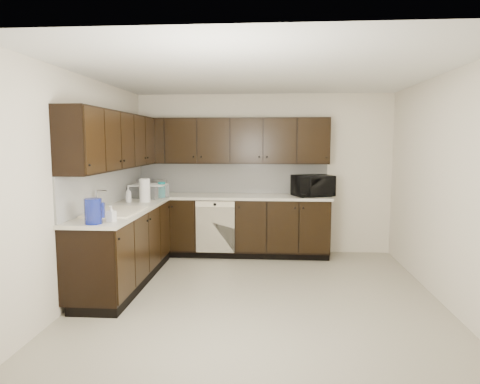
{
  "coord_description": "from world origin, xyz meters",
  "views": [
    {
      "loc": [
        0.13,
        -4.79,
        1.76
      ],
      "look_at": [
        -0.27,
        0.6,
        1.12
      ],
      "focal_mm": 32.0,
      "sensor_mm": 36.0,
      "label": 1
    }
  ],
  "objects_px": {
    "sink": "(115,218)",
    "toaster_oven": "(152,187)",
    "microwave": "(313,186)",
    "storage_bin": "(148,191)",
    "blue_pitcher": "(93,211)"
  },
  "relations": [
    {
      "from": "sink",
      "to": "toaster_oven",
      "type": "relative_size",
      "value": 2.24
    },
    {
      "from": "toaster_oven",
      "to": "storage_bin",
      "type": "xyz_separation_m",
      "value": [
        0.08,
        -0.46,
        -0.02
      ]
    },
    {
      "from": "sink",
      "to": "toaster_oven",
      "type": "bearing_deg",
      "value": 92.21
    },
    {
      "from": "sink",
      "to": "blue_pitcher",
      "type": "relative_size",
      "value": 3.21
    },
    {
      "from": "storage_bin",
      "to": "blue_pitcher",
      "type": "height_order",
      "value": "blue_pitcher"
    },
    {
      "from": "blue_pitcher",
      "to": "storage_bin",
      "type": "bearing_deg",
      "value": 81.26
    },
    {
      "from": "microwave",
      "to": "toaster_oven",
      "type": "distance_m",
      "value": 2.5
    },
    {
      "from": "microwave",
      "to": "blue_pitcher",
      "type": "xyz_separation_m",
      "value": [
        -2.4,
        -2.37,
        -0.03
      ]
    },
    {
      "from": "sink",
      "to": "microwave",
      "type": "distance_m",
      "value": 2.96
    },
    {
      "from": "toaster_oven",
      "to": "blue_pitcher",
      "type": "height_order",
      "value": "blue_pitcher"
    },
    {
      "from": "microwave",
      "to": "storage_bin",
      "type": "distance_m",
      "value": 2.45
    },
    {
      "from": "toaster_oven",
      "to": "sink",
      "type": "bearing_deg",
      "value": -70.27
    },
    {
      "from": "microwave",
      "to": "blue_pitcher",
      "type": "relative_size",
      "value": 2.23
    },
    {
      "from": "sink",
      "to": "toaster_oven",
      "type": "height_order",
      "value": "sink"
    },
    {
      "from": "microwave",
      "to": "storage_bin",
      "type": "bearing_deg",
      "value": 167.9
    }
  ]
}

